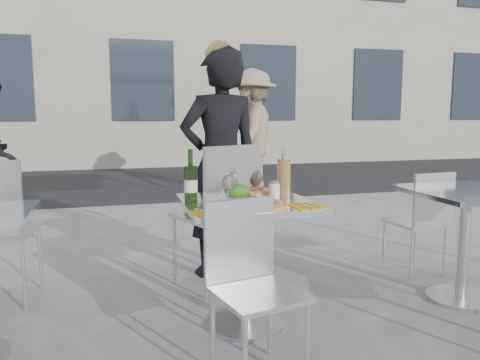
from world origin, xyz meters
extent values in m
plane|color=slate|center=(0.00, 0.00, 0.00)|extent=(80.00, 80.00, 0.00)
cube|color=black|center=(0.00, 6.50, 0.00)|extent=(24.00, 5.00, 0.00)
cylinder|color=#B7BABF|center=(0.00, 0.00, 0.01)|extent=(0.44, 0.44, 0.02)
cylinder|color=#B7BABF|center=(0.00, 0.00, 0.37)|extent=(0.07, 0.07, 0.72)
cube|color=silver|center=(0.00, 0.00, 0.73)|extent=(0.72, 0.72, 0.03)
cylinder|color=#B7BABF|center=(1.50, 0.00, 0.01)|extent=(0.44, 0.44, 0.02)
cylinder|color=#B7BABF|center=(1.50, 0.00, 0.37)|extent=(0.07, 0.07, 0.72)
cube|color=silver|center=(1.50, 0.00, 0.73)|extent=(0.72, 0.72, 0.03)
cylinder|color=silver|center=(0.05, 0.99, 0.25)|extent=(0.03, 0.03, 0.50)
cylinder|color=silver|center=(-0.31, 0.82, 0.25)|extent=(0.03, 0.03, 0.50)
cylinder|color=silver|center=(0.22, 0.62, 0.25)|extent=(0.03, 0.03, 0.50)
cylinder|color=silver|center=(-0.15, 0.45, 0.25)|extent=(0.03, 0.03, 0.50)
cube|color=silver|center=(-0.05, 0.72, 0.51)|extent=(0.62, 0.62, 0.03)
cube|color=silver|center=(0.05, 0.51, 0.78)|extent=(0.44, 0.22, 0.50)
cylinder|color=silver|center=(0.10, -0.66, 0.20)|extent=(0.02, 0.02, 0.40)
cylinder|color=silver|center=(-0.29, -0.42, 0.20)|extent=(0.02, 0.02, 0.40)
cylinder|color=silver|center=(0.02, -0.35, 0.20)|extent=(0.02, 0.02, 0.40)
cube|color=silver|center=(-0.10, -0.54, 0.41)|extent=(0.45, 0.45, 0.02)
cube|color=silver|center=(-0.14, -0.36, 0.63)|extent=(0.37, 0.11, 0.40)
cylinder|color=silver|center=(-1.25, 0.94, 0.24)|extent=(0.03, 0.03, 0.47)
cylinder|color=silver|center=(-1.29, 0.57, 0.24)|extent=(0.03, 0.03, 0.47)
cube|color=silver|center=(-1.46, 0.78, 0.48)|extent=(0.49, 0.49, 0.03)
cylinder|color=silver|center=(1.66, 0.73, 0.20)|extent=(0.02, 0.02, 0.40)
cylinder|color=silver|center=(1.35, 0.69, 0.20)|extent=(0.02, 0.02, 0.40)
cylinder|color=silver|center=(1.69, 0.41, 0.20)|extent=(0.02, 0.02, 0.40)
cylinder|color=silver|center=(1.38, 0.38, 0.20)|extent=(0.02, 0.02, 0.40)
cube|color=silver|center=(1.52, 0.55, 0.40)|extent=(0.40, 0.40, 0.02)
cube|color=silver|center=(1.54, 0.37, 0.62)|extent=(0.37, 0.06, 0.40)
imported|color=black|center=(0.06, 0.95, 0.86)|extent=(0.68, 0.50, 1.73)
imported|color=#957E60|center=(1.31, 4.24, 0.95)|extent=(1.22, 1.42, 1.91)
cylinder|color=tan|center=(0.00, -0.16, 0.76)|extent=(0.35, 0.35, 0.02)
cylinder|color=beige|center=(0.00, -0.16, 0.77)|extent=(0.30, 0.30, 0.00)
cylinder|color=white|center=(0.08, 0.21, 0.76)|extent=(0.31, 0.31, 0.01)
cylinder|color=tan|center=(0.08, 0.21, 0.77)|extent=(0.27, 0.27, 0.02)
cylinder|color=beige|center=(0.08, 0.21, 0.78)|extent=(0.24, 0.24, 0.00)
cylinder|color=white|center=(-0.03, 0.09, 0.76)|extent=(0.22, 0.22, 0.01)
ellipsoid|color=#23681A|center=(-0.03, 0.09, 0.80)|extent=(0.15, 0.15, 0.08)
sphere|color=#B21914|center=(0.01, 0.11, 0.81)|extent=(0.03, 0.03, 0.03)
cylinder|color=#2A4C1C|center=(-0.31, 0.07, 0.85)|extent=(0.07, 0.07, 0.20)
cone|color=#2A4C1C|center=(-0.31, 0.07, 0.95)|extent=(0.07, 0.07, 0.03)
cylinder|color=#2A4C1C|center=(-0.31, 0.07, 0.99)|extent=(0.03, 0.03, 0.10)
cylinder|color=silver|center=(-0.31, 0.07, 0.84)|extent=(0.07, 0.08, 0.07)
cylinder|color=#E2A760|center=(0.26, 0.09, 0.86)|extent=(0.08, 0.08, 0.22)
cylinder|color=white|center=(0.26, 0.09, 1.00)|extent=(0.03, 0.03, 0.08)
cylinder|color=white|center=(0.18, 0.03, 0.80)|extent=(0.06, 0.06, 0.09)
cylinder|color=silver|center=(0.18, 0.03, 0.85)|extent=(0.06, 0.06, 0.02)
cylinder|color=white|center=(-0.12, -0.02, 0.75)|extent=(0.06, 0.06, 0.00)
cylinder|color=white|center=(-0.12, -0.02, 0.80)|extent=(0.01, 0.01, 0.09)
ellipsoid|color=white|center=(-0.12, -0.02, 0.86)|extent=(0.07, 0.07, 0.08)
ellipsoid|color=beige|center=(-0.12, -0.02, 0.85)|extent=(0.05, 0.05, 0.05)
cylinder|color=white|center=(-0.06, 0.10, 0.75)|extent=(0.06, 0.06, 0.00)
cylinder|color=white|center=(-0.06, 0.10, 0.80)|extent=(0.01, 0.01, 0.09)
ellipsoid|color=white|center=(-0.06, 0.10, 0.86)|extent=(0.07, 0.07, 0.08)
ellipsoid|color=beige|center=(-0.06, 0.10, 0.85)|extent=(0.05, 0.05, 0.05)
cylinder|color=white|center=(0.06, 0.04, 0.75)|extent=(0.06, 0.06, 0.00)
cylinder|color=white|center=(0.06, 0.04, 0.80)|extent=(0.01, 0.01, 0.09)
ellipsoid|color=white|center=(0.06, 0.04, 0.86)|extent=(0.07, 0.07, 0.08)
ellipsoid|color=#4B0A1B|center=(0.06, 0.04, 0.85)|extent=(0.05, 0.05, 0.05)
cylinder|color=white|center=(0.09, 0.11, 0.75)|extent=(0.06, 0.06, 0.00)
cylinder|color=white|center=(0.09, 0.11, 0.80)|extent=(0.01, 0.01, 0.09)
ellipsoid|color=white|center=(0.09, 0.11, 0.86)|extent=(0.07, 0.07, 0.08)
ellipsoid|color=#4B0A1B|center=(0.09, 0.11, 0.85)|extent=(0.05, 0.05, 0.05)
cube|color=gold|center=(-0.27, -0.27, 0.75)|extent=(0.23, 0.23, 0.00)
cube|color=#B7BABF|center=(-0.29, -0.27, 0.76)|extent=(0.08, 0.19, 0.00)
cube|color=#B7BABF|center=(-0.24, -0.27, 0.76)|extent=(0.07, 0.17, 0.00)
cube|color=gold|center=(0.27, -0.24, 0.75)|extent=(0.20, 0.20, 0.00)
cube|color=#B7BABF|center=(0.25, -0.24, 0.76)|extent=(0.04, 0.20, 0.00)
cube|color=#B7BABF|center=(0.30, -0.24, 0.76)|extent=(0.03, 0.18, 0.00)
camera|label=1|loc=(-0.73, -2.51, 1.24)|focal=35.00mm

